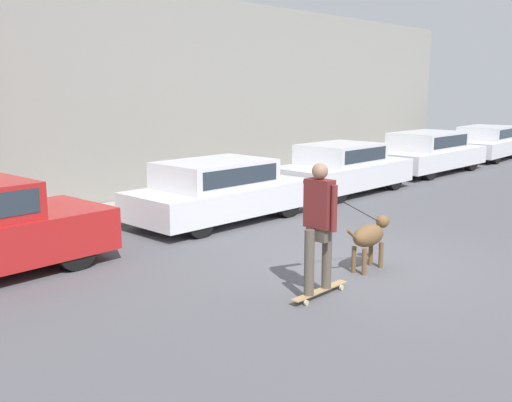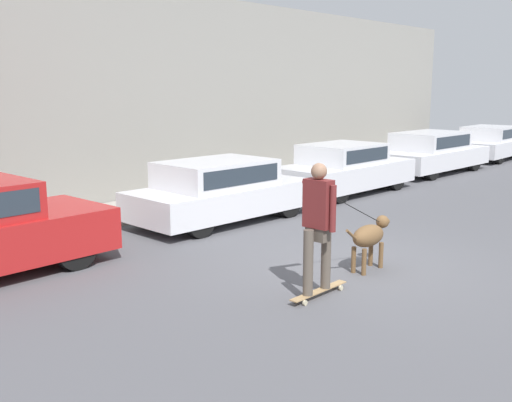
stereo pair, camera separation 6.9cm
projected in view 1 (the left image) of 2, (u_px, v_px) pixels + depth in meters
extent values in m
plane|color=#545459|center=(347.00, 264.00, 9.29)|extent=(36.00, 36.00, 0.00)
cube|color=gray|center=(93.00, 97.00, 13.25)|extent=(32.00, 0.30, 4.97)
cube|color=#A39E93|center=(127.00, 211.00, 12.99)|extent=(30.00, 1.88, 0.10)
cylinder|color=black|center=(28.00, 233.00, 9.90)|extent=(0.67, 0.20, 0.67)
cylinder|color=black|center=(75.00, 248.00, 8.96)|extent=(0.67, 0.20, 0.67)
cylinder|color=black|center=(239.00, 194.00, 13.57)|extent=(0.63, 0.22, 0.62)
cylinder|color=black|center=(287.00, 203.00, 12.59)|extent=(0.63, 0.22, 0.62)
cylinder|color=black|center=(151.00, 210.00, 11.85)|extent=(0.63, 0.22, 0.62)
cylinder|color=black|center=(199.00, 221.00, 10.86)|extent=(0.63, 0.22, 0.62)
cube|color=silver|center=(221.00, 199.00, 12.19)|extent=(3.99, 1.83, 0.55)
cube|color=silver|center=(215.00, 174.00, 11.98)|extent=(2.28, 1.60, 0.52)
cube|color=#28333D|center=(242.00, 176.00, 11.45)|extent=(1.96, 0.09, 0.33)
cylinder|color=black|center=(348.00, 173.00, 16.88)|extent=(0.62, 0.22, 0.62)
cylinder|color=black|center=(394.00, 178.00, 15.89)|extent=(0.62, 0.22, 0.62)
cylinder|color=black|center=(290.00, 183.00, 15.07)|extent=(0.62, 0.22, 0.62)
cylinder|color=black|center=(337.00, 190.00, 14.09)|extent=(0.62, 0.22, 0.62)
cube|color=silver|center=(344.00, 174.00, 15.45)|extent=(4.14, 1.81, 0.59)
cube|color=silver|center=(340.00, 154.00, 15.23)|extent=(2.07, 1.58, 0.50)
cube|color=#28333D|center=(366.00, 155.00, 14.71)|extent=(1.78, 0.06, 0.32)
cylinder|color=black|center=(429.00, 156.00, 20.54)|extent=(0.69, 0.23, 0.68)
cylinder|color=black|center=(471.00, 160.00, 19.51)|extent=(0.69, 0.23, 0.68)
cylinder|color=black|center=(385.00, 164.00, 18.57)|extent=(0.69, 0.23, 0.68)
cylinder|color=black|center=(429.00, 168.00, 17.55)|extent=(0.69, 0.23, 0.68)
cube|color=silver|center=(429.00, 158.00, 19.02)|extent=(4.56, 1.92, 0.55)
cube|color=silver|center=(428.00, 141.00, 18.79)|extent=(2.49, 1.66, 0.55)
cube|color=#28333D|center=(451.00, 141.00, 18.24)|extent=(2.14, 0.10, 0.35)
cylinder|color=black|center=(480.00, 146.00, 23.96)|extent=(0.67, 0.21, 0.67)
cylinder|color=black|center=(455.00, 152.00, 22.14)|extent=(0.67, 0.21, 0.67)
cylinder|color=black|center=(496.00, 154.00, 21.20)|extent=(0.67, 0.21, 0.67)
cube|color=silver|center=(488.00, 147.00, 22.56)|extent=(3.99, 1.79, 0.54)
cube|color=silver|center=(487.00, 133.00, 22.34)|extent=(2.13, 1.58, 0.50)
cube|color=#28333D|center=(508.00, 133.00, 21.84)|extent=(1.84, 0.05, 0.32)
cylinder|color=brown|center=(371.00, 253.00, 9.21)|extent=(0.07, 0.07, 0.39)
cylinder|color=brown|center=(381.00, 255.00, 9.09)|extent=(0.07, 0.07, 0.39)
cylinder|color=brown|center=(354.00, 260.00, 8.85)|extent=(0.07, 0.07, 0.39)
cylinder|color=brown|center=(364.00, 262.00, 8.73)|extent=(0.07, 0.07, 0.39)
ellipsoid|color=brown|center=(368.00, 236.00, 8.91)|extent=(0.70, 0.33, 0.32)
sphere|color=brown|center=(382.00, 221.00, 9.18)|extent=(0.20, 0.20, 0.20)
cylinder|color=brown|center=(385.00, 221.00, 9.25)|extent=(0.11, 0.09, 0.09)
cylinder|color=brown|center=(352.00, 235.00, 8.55)|extent=(0.28, 0.05, 0.21)
cylinder|color=beige|center=(333.00, 285.00, 8.20)|extent=(0.07, 0.03, 0.07)
cylinder|color=beige|center=(342.00, 288.00, 8.11)|extent=(0.07, 0.03, 0.07)
cylinder|color=beige|center=(297.00, 300.00, 7.64)|extent=(0.07, 0.03, 0.07)
cylinder|color=beige|center=(306.00, 303.00, 7.54)|extent=(0.07, 0.03, 0.07)
cube|color=#A88456|center=(320.00, 291.00, 7.87)|extent=(1.08, 0.13, 0.02)
cylinder|color=brown|center=(327.00, 257.00, 7.88)|extent=(0.13, 0.13, 0.86)
cylinder|color=brown|center=(309.00, 263.00, 7.61)|extent=(0.13, 0.13, 0.86)
cube|color=brown|center=(319.00, 234.00, 7.68)|extent=(0.16, 0.29, 0.17)
cube|color=maroon|center=(319.00, 204.00, 7.60)|extent=(0.19, 0.38, 0.62)
sphere|color=#997056|center=(320.00, 171.00, 7.52)|extent=(0.21, 0.21, 0.21)
cylinder|color=maroon|center=(334.00, 209.00, 7.46)|extent=(0.08, 0.08, 0.59)
cylinder|color=maroon|center=(318.00, 188.00, 7.92)|extent=(0.58, 0.11, 0.32)
cylinder|color=black|center=(358.00, 210.00, 8.66)|extent=(1.34, 0.07, 0.63)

